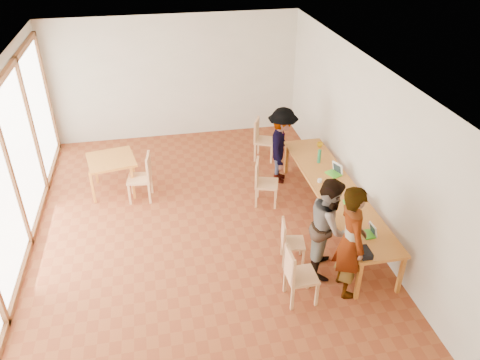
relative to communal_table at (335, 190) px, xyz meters
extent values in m
plane|color=brown|center=(-2.50, 0.38, -0.70)|extent=(8.00, 8.00, 0.00)
cube|color=beige|center=(-2.50, 4.38, 0.80)|extent=(6.00, 0.10, 3.00)
cube|color=beige|center=(-2.50, -3.62, 0.80)|extent=(6.00, 0.10, 3.00)
cube|color=beige|center=(0.50, 0.38, 0.80)|extent=(0.10, 8.00, 3.00)
cube|color=white|center=(-5.46, 0.38, 0.80)|extent=(0.10, 8.00, 3.00)
cube|color=white|center=(-2.50, 0.38, 2.32)|extent=(6.00, 8.00, 0.04)
cube|color=#C87F2C|center=(0.00, 0.00, 0.02)|extent=(0.80, 4.00, 0.05)
cube|color=#C87F2C|center=(-0.34, -1.94, -0.35)|extent=(0.06, 0.06, 0.70)
cube|color=#C87F2C|center=(-0.34, 1.94, -0.35)|extent=(0.06, 0.06, 0.70)
cube|color=#C87F2C|center=(0.34, -1.94, -0.35)|extent=(0.06, 0.06, 0.70)
cube|color=#C87F2C|center=(0.34, 1.94, -0.35)|extent=(0.06, 0.06, 0.70)
cube|color=#C87F2C|center=(-4.03, 1.92, 0.02)|extent=(0.90, 0.90, 0.05)
cube|color=#C87F2C|center=(-4.42, 1.53, -0.35)|extent=(0.05, 0.05, 0.70)
cube|color=#C87F2C|center=(-4.42, 2.31, -0.35)|extent=(0.05, 0.05, 0.70)
cube|color=#C87F2C|center=(-3.64, 1.53, -0.35)|extent=(0.05, 0.05, 0.70)
cube|color=#C87F2C|center=(-3.64, 2.31, -0.35)|extent=(0.05, 0.05, 0.70)
cube|color=tan|center=(-1.18, -1.78, -0.25)|extent=(0.44, 0.44, 0.04)
cube|color=tan|center=(-1.38, -1.78, 0.00)|extent=(0.05, 0.44, 0.46)
cube|color=tan|center=(-1.05, -0.93, -0.32)|extent=(0.43, 0.43, 0.04)
cube|color=tan|center=(-1.22, -0.90, -0.11)|extent=(0.10, 0.37, 0.39)
cube|color=tan|center=(-1.06, 0.86, -0.26)|extent=(0.55, 0.55, 0.04)
cube|color=tan|center=(-1.25, 0.92, -0.01)|extent=(0.17, 0.43, 0.46)
cube|color=tan|center=(-0.65, 2.68, -0.25)|extent=(0.59, 0.59, 0.04)
cube|color=tan|center=(-0.83, 2.77, 0.01)|extent=(0.22, 0.42, 0.47)
cube|color=tan|center=(-3.50, 1.50, -0.23)|extent=(0.51, 0.51, 0.04)
cube|color=tan|center=(-3.30, 1.48, 0.03)|extent=(0.10, 0.46, 0.48)
imported|color=gray|center=(-0.44, -1.70, 0.23)|extent=(0.48, 0.70, 1.86)
imported|color=gray|center=(-0.56, -1.17, 0.14)|extent=(0.92, 1.01, 1.68)
imported|color=gray|center=(-0.55, 1.67, 0.12)|extent=(0.95, 1.22, 1.65)
cube|color=#4CC029|center=(-0.01, -1.40, 0.06)|extent=(0.17, 0.23, 0.02)
cube|color=white|center=(0.07, -1.39, 0.14)|extent=(0.07, 0.21, 0.19)
cube|color=#4CC029|center=(0.03, -0.55, 0.06)|extent=(0.20, 0.26, 0.03)
cube|color=white|center=(0.12, -0.56, 0.15)|extent=(0.10, 0.23, 0.20)
cube|color=#4CC029|center=(0.13, 0.46, 0.06)|extent=(0.28, 0.32, 0.03)
cube|color=white|center=(0.22, 0.50, 0.16)|extent=(0.17, 0.26, 0.22)
imported|color=#E6AF0D|center=(0.26, 1.61, 0.10)|extent=(0.15, 0.15, 0.10)
cylinder|color=#227D4A|center=(0.02, 0.96, 0.19)|extent=(0.07, 0.07, 0.28)
cylinder|color=silver|center=(-0.21, -1.50, 0.09)|extent=(0.07, 0.07, 0.09)
cylinder|color=white|center=(-0.21, 0.25, 0.08)|extent=(0.08, 0.08, 0.06)
cube|color=#BF3D80|center=(0.15, -1.17, 0.05)|extent=(0.05, 0.10, 0.01)
cube|color=black|center=(-0.26, -1.83, 0.09)|extent=(0.16, 0.26, 0.09)
camera|label=1|loc=(-3.07, -6.67, 4.54)|focal=35.00mm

